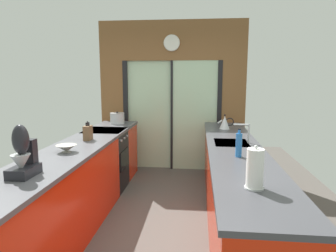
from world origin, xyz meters
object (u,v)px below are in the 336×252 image
Objects in this scene: stock_pot at (117,118)px; soap_bottle at (239,144)px; mixing_bowl at (66,148)px; paper_towel_roll at (255,169)px; oven_range at (106,160)px; stand_mixer at (23,156)px; kettle at (225,122)px; knife_block at (88,133)px.

soap_bottle reaches higher than stock_pot.
paper_towel_roll reaches higher than mixing_bowl.
oven_range is 2.19× the size of stand_mixer.
stand_mixer is at bearing 177.06° from paper_towel_roll.
stock_pot is at bearing 88.35° from oven_range.
kettle reaches higher than oven_range.
stand_mixer reaches higher than stock_pot.
mixing_bowl reaches higher than oven_range.
mixing_bowl is 2.43m from kettle.
kettle is at bearing 89.91° from soap_bottle.
stand_mixer is at bearing -156.55° from soap_bottle.
stand_mixer is 1.94m from soap_bottle.
stock_pot is at bearing 121.87° from paper_towel_roll.
stock_pot is (0.02, 0.64, 0.56)m from oven_range.
stand_mixer reaches higher than oven_range.
mixing_bowl is 0.87× the size of kettle.
oven_range is at bearing -171.04° from kettle.
knife_block is at bearing -150.24° from kettle.
stand_mixer is at bearing -89.51° from oven_range.
mixing_bowl is at bearing -137.32° from kettle.
mixing_bowl is 1.98m from paper_towel_roll.
mixing_bowl is 0.75× the size of soap_bottle.
knife_block is at bearing 140.08° from paper_towel_roll.
oven_range is 2.92m from paper_towel_roll.
paper_towel_roll reaches higher than stock_pot.
paper_towel_roll is (1.78, -2.86, 0.05)m from stock_pot.
soap_bottle reaches higher than kettle.
stand_mixer is at bearing -126.40° from kettle.
stock_pot is at bearing 90.00° from stand_mixer.
stock_pot is at bearing 90.00° from knife_block.
kettle is 0.79× the size of paper_towel_roll.
knife_block reaches higher than oven_range.
stock_pot is 0.85× the size of soap_bottle.
mixing_bowl is at bearing -89.22° from oven_range.
mixing_bowl is 0.68× the size of paper_towel_roll.
kettle is 1.65m from soap_bottle.
paper_towel_roll is at bearing -25.92° from mixing_bowl.
knife_block is 2.32m from paper_towel_roll.
mixing_bowl is at bearing -90.00° from stock_pot.
stand_mixer is at bearing -90.00° from stock_pot.
knife_block reaches higher than stock_pot.
stand_mixer is 1.46× the size of soap_bottle.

